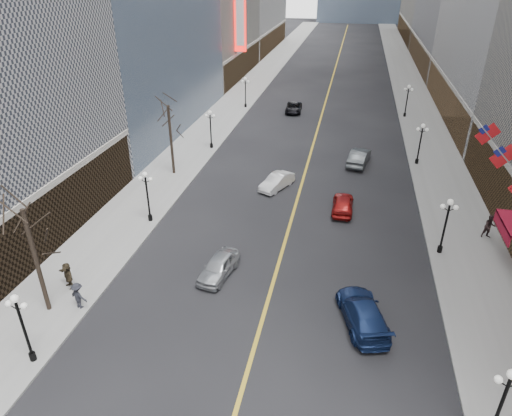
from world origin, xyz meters
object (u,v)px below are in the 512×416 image
at_px(streetlamp_east_0, 503,400).
at_px(streetlamp_west_3, 245,89).
at_px(car_sb_far, 359,157).
at_px(car_nb_near, 219,266).
at_px(car_nb_mid, 277,182).
at_px(streetlamp_west_0, 22,322).
at_px(streetlamp_west_2, 211,125).
at_px(streetlamp_east_1, 446,221).
at_px(streetlamp_east_3, 407,97).
at_px(car_sb_mid, 343,204).
at_px(car_sb_near, 363,313).
at_px(streetlamp_west_1, 147,191).
at_px(car_nb_far, 294,108).
at_px(streetlamp_east_2, 421,140).

height_order(streetlamp_east_0, streetlamp_west_3, same).
bearing_deg(car_sb_far, car_nb_near, 77.45).
xyz_separation_m(car_nb_mid, car_sb_far, (7.82, 7.89, 0.13)).
relative_size(streetlamp_east_0, streetlamp_west_0, 1.00).
distance_m(streetlamp_west_2, car_nb_mid, 13.39).
bearing_deg(streetlamp_east_1, car_nb_mid, 148.01).
relative_size(streetlamp_east_3, car_sb_mid, 1.00).
bearing_deg(streetlamp_west_3, car_sb_near, -68.39).
relative_size(streetlamp_west_1, car_nb_mid, 1.03).
height_order(streetlamp_west_1, car_nb_far, streetlamp_west_1).
bearing_deg(streetlamp_east_3, streetlamp_west_1, -123.25).
bearing_deg(streetlamp_west_2, car_nb_near, -71.94).
relative_size(car_nb_near, car_nb_far, 0.90).
distance_m(streetlamp_west_1, car_nb_near, 10.21).
xyz_separation_m(streetlamp_west_1, streetlamp_west_3, (0.00, 36.00, 0.00)).
relative_size(streetlamp_east_2, car_nb_far, 0.92).
bearing_deg(car_nb_far, streetlamp_west_0, -101.67).
bearing_deg(streetlamp_west_0, streetlamp_west_2, 90.00).
height_order(streetlamp_west_2, car_sb_far, streetlamp_west_2).
bearing_deg(streetlamp_east_0, streetlamp_west_3, 114.41).
bearing_deg(car_sb_near, streetlamp_west_0, 4.58).
distance_m(streetlamp_west_0, car_sb_far, 37.06).
xyz_separation_m(streetlamp_west_1, car_nb_near, (7.87, -6.13, -2.15)).
height_order(streetlamp_east_2, streetlamp_west_1, same).
relative_size(streetlamp_west_2, car_sb_far, 0.87).
bearing_deg(car_sb_mid, streetlamp_west_3, -62.25).
bearing_deg(streetlamp_west_3, streetlamp_east_2, -37.33).
height_order(streetlamp_east_2, car_nb_near, streetlamp_east_2).
distance_m(streetlamp_east_0, streetlamp_west_0, 23.60).
bearing_deg(streetlamp_east_1, streetlamp_west_0, -145.86).
distance_m(streetlamp_east_2, car_sb_far, 6.74).
relative_size(streetlamp_east_3, streetlamp_west_3, 1.00).
xyz_separation_m(streetlamp_west_2, car_nb_near, (7.87, -24.13, -2.15)).
height_order(streetlamp_west_2, car_nb_mid, streetlamp_west_2).
bearing_deg(car_sb_mid, streetlamp_east_3, -103.72).
relative_size(streetlamp_west_3, car_nb_far, 0.92).
relative_size(car_nb_near, car_sb_far, 0.85).
relative_size(car_nb_far, car_sb_far, 0.95).
height_order(streetlamp_west_2, car_nb_near, streetlamp_west_2).
bearing_deg(streetlamp_west_3, car_sb_mid, -62.37).
xyz_separation_m(streetlamp_east_2, streetlamp_west_0, (-23.60, -34.00, 0.00)).
xyz_separation_m(streetlamp_east_0, streetlamp_east_1, (0.00, 16.00, 0.00)).
relative_size(streetlamp_east_2, streetlamp_west_0, 1.00).
height_order(streetlamp_west_0, streetlamp_west_2, same).
distance_m(streetlamp_east_1, streetlamp_west_1, 23.60).
distance_m(streetlamp_west_0, car_nb_near, 12.80).
bearing_deg(car_sb_mid, streetlamp_west_1, 18.55).
relative_size(streetlamp_east_1, car_nb_near, 1.03).
bearing_deg(car_sb_near, car_sb_far, -105.54).
relative_size(car_nb_mid, car_sb_mid, 0.97).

